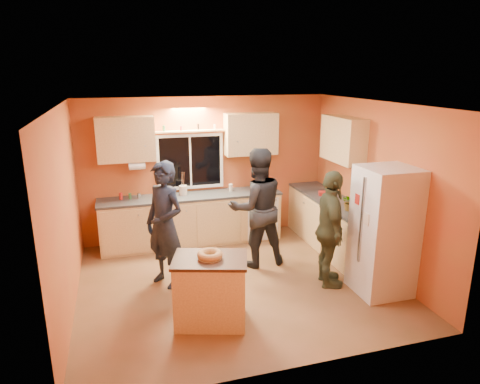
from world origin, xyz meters
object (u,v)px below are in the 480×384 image
object	(u,v)px
refrigerator	(384,231)
person_right	(330,230)
person_center	(257,208)
island	(211,290)
person_left	(165,225)

from	to	relation	value
refrigerator	person_right	distance (m)	0.73
refrigerator	person_center	world-z (taller)	person_center
refrigerator	island	size ratio (longest dim) A/B	1.75
refrigerator	person_left	world-z (taller)	person_left
person_center	person_right	xyz separation A→B (m)	(0.78, -0.98, -0.09)
person_left	person_right	bearing A→B (deg)	36.64
refrigerator	person_center	distance (m)	1.95
island	person_left	size ratio (longest dim) A/B	0.56
island	person_center	bearing A→B (deg)	70.60
island	person_left	distance (m)	1.32
person_center	person_right	distance (m)	1.25
person_center	refrigerator	bearing A→B (deg)	133.78
person_left	person_right	size ratio (longest dim) A/B	1.07
person_left	person_center	bearing A→B (deg)	64.60
person_center	person_right	world-z (taller)	person_center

